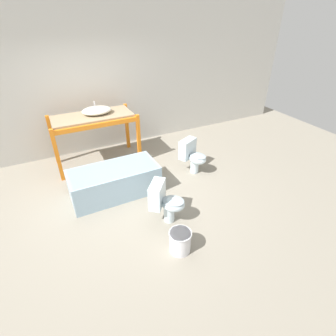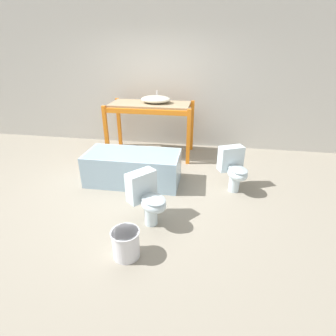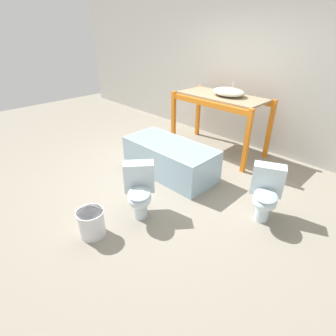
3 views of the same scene
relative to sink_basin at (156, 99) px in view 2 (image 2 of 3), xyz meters
name	(u,v)px [view 2 (image 2 of 3)]	position (x,y,z in m)	size (l,w,h in m)	color
ground_plane	(137,187)	(-0.03, -1.50, -1.15)	(12.00, 12.00, 0.00)	gray
warehouse_wall_rear	(161,72)	(-0.03, 0.67, 0.45)	(10.80, 0.08, 3.20)	beige
shelving_rack	(150,112)	(-0.11, -0.04, -0.25)	(1.71, 0.84, 1.08)	orange
sink_basin	(156,99)	(0.00, 0.00, 0.00)	(0.60, 0.45, 0.22)	silver
bathtub_main	(133,166)	(-0.12, -1.34, -0.85)	(1.56, 0.74, 0.53)	#99B7CC
toilet_near	(147,197)	(0.38, -2.38, -0.76)	(0.62, 0.60, 0.69)	silver
toilet_far	(234,167)	(1.52, -1.30, -0.76)	(0.53, 0.62, 0.69)	silver
bucket_white	(126,243)	(0.29, -3.03, -0.98)	(0.32, 0.32, 0.33)	silver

